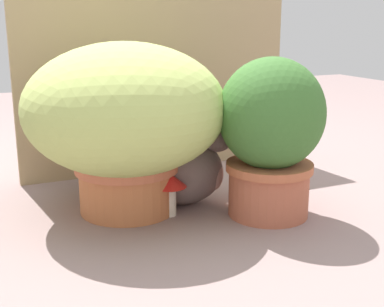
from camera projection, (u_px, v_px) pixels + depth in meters
name	position (u px, v px, depth m)	size (l,w,h in m)	color
ground_plane	(203.00, 214.00, 1.60)	(6.00, 6.00, 0.00)	gray
cardboard_backdrop	(158.00, 74.00, 2.00)	(1.07, 0.03, 0.74)	tan
grass_planter	(125.00, 116.00, 1.56)	(0.60, 0.60, 0.52)	#C36E3F
leafy_planter	(271.00, 133.00, 1.54)	(0.31, 0.31, 0.48)	#BB6245
cat	(187.00, 167.00, 1.66)	(0.36, 0.25, 0.32)	#675551
mushroom_ornament_red	(170.00, 185.00, 1.57)	(0.10, 0.10, 0.13)	#EEE1C7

